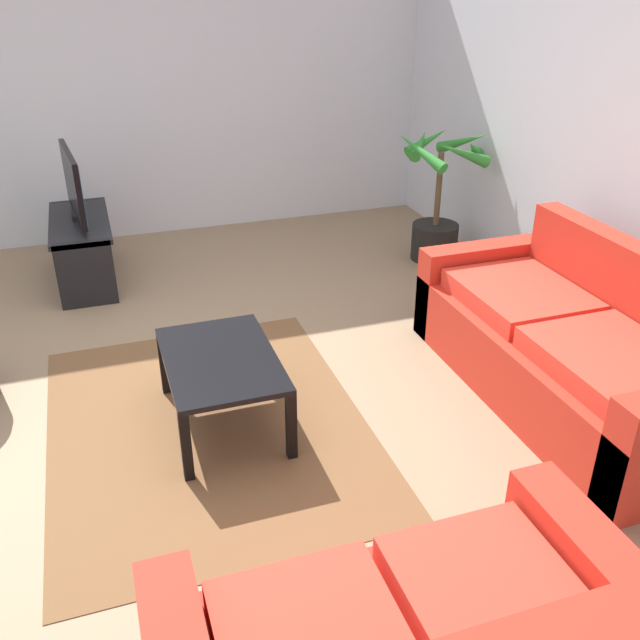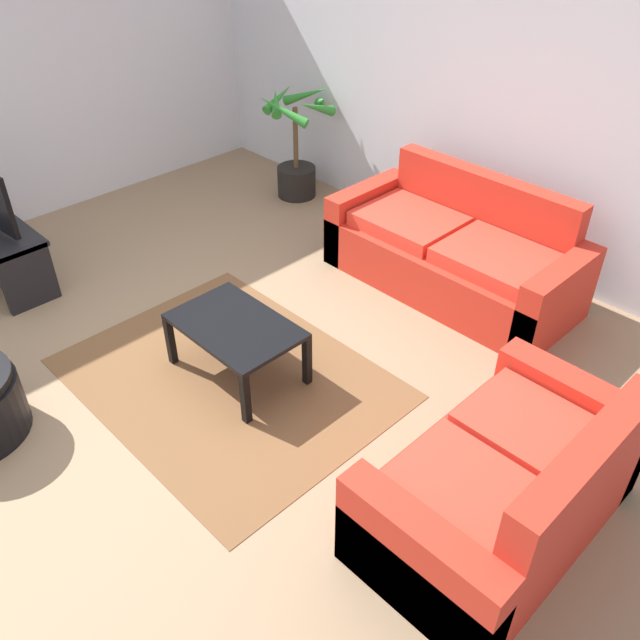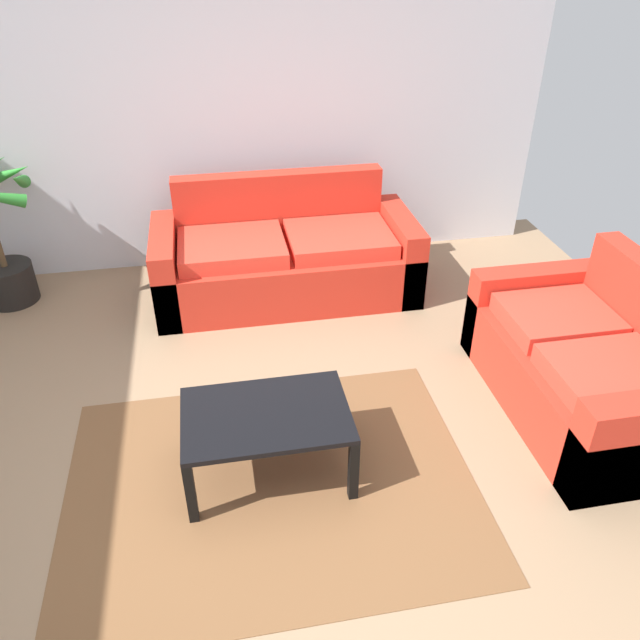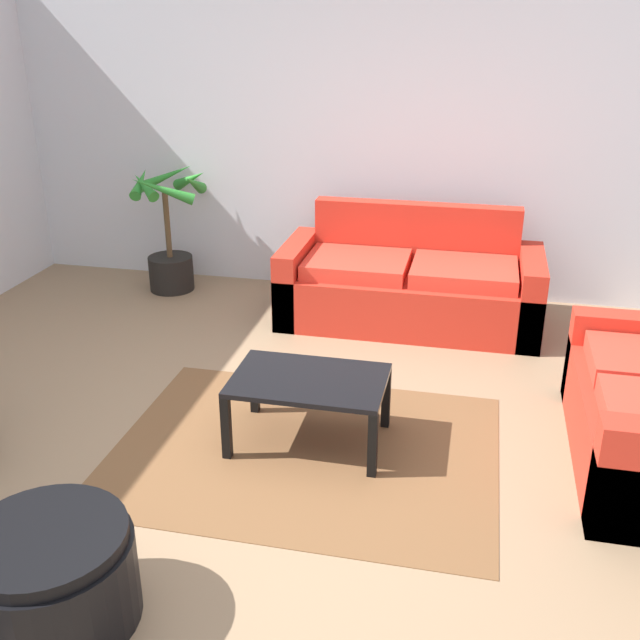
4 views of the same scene
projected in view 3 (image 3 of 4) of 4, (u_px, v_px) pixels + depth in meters
name	position (u px, v px, depth m)	size (l,w,h in m)	color
ground_plane	(219.00, 524.00, 3.19)	(6.60, 6.60, 0.00)	#937556
wall_back	(185.00, 107.00, 4.95)	(6.00, 0.06, 2.70)	silver
couch_main	(286.00, 259.00, 5.02)	(2.05, 0.90, 0.90)	red
couch_loveseat	(587.00, 367.00, 3.82)	(0.90, 1.55, 0.90)	red
coffee_table	(266.00, 421.00, 3.31)	(0.88, 0.58, 0.42)	black
area_rug	(271.00, 483.00, 3.42)	(2.20, 1.70, 0.01)	brown
potted_palm	(1.00, 248.00, 4.83)	(0.74, 0.79, 1.12)	black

